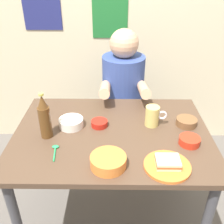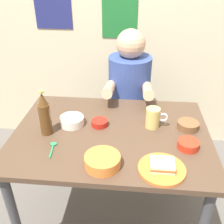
% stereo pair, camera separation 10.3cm
% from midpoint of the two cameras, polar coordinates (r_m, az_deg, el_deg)
% --- Properties ---
extents(ground_plane, '(6.00, 6.00, 0.00)m').
position_cam_midpoint_polar(ground_plane, '(1.98, 1.46, -22.28)').
color(ground_plane, '#59544F').
extents(wall_back, '(4.40, 0.09, 2.60)m').
position_cam_midpoint_polar(wall_back, '(2.26, 4.00, 23.42)').
color(wall_back, beige).
rests_on(wall_back, ground).
extents(dining_table, '(1.10, 0.80, 0.74)m').
position_cam_midpoint_polar(dining_table, '(1.52, 1.77, -7.31)').
color(dining_table, '#4C3828').
rests_on(dining_table, ground).
extents(stool, '(0.34, 0.34, 0.45)m').
position_cam_midpoint_polar(stool, '(2.20, 4.83, -3.54)').
color(stool, '#4C4C51').
rests_on(stool, ground).
extents(person_seated, '(0.33, 0.56, 0.72)m').
position_cam_midpoint_polar(person_seated, '(1.99, 5.34, 6.29)').
color(person_seated, '#33478C').
rests_on(person_seated, stool).
extents(plate_orange, '(0.22, 0.22, 0.01)m').
position_cam_midpoint_polar(plate_orange, '(1.25, 13.30, -12.21)').
color(plate_orange, orange).
rests_on(plate_orange, dining_table).
extents(sandwich, '(0.11, 0.09, 0.04)m').
position_cam_midpoint_polar(sandwich, '(1.23, 13.44, -11.35)').
color(sandwich, beige).
rests_on(sandwich, plate_orange).
extents(beer_mug, '(0.13, 0.08, 0.12)m').
position_cam_midpoint_polar(beer_mug, '(1.50, 11.03, -1.30)').
color(beer_mug, '#D1BC66').
rests_on(beer_mug, dining_table).
extents(beer_bottle, '(0.06, 0.06, 0.26)m').
position_cam_midpoint_polar(beer_bottle, '(1.42, -12.67, -0.65)').
color(beer_bottle, '#593819').
rests_on(beer_bottle, dining_table).
extents(rice_bowl_white, '(0.14, 0.14, 0.05)m').
position_cam_midpoint_polar(rice_bowl_white, '(1.52, -6.95, -1.92)').
color(rice_bowl_white, silver).
rests_on(rice_bowl_white, dining_table).
extents(condiment_bowl_brown, '(0.12, 0.12, 0.04)m').
position_cam_midpoint_polar(condiment_bowl_brown, '(1.55, 18.28, -2.77)').
color(condiment_bowl_brown, brown).
rests_on(condiment_bowl_brown, dining_table).
extents(soup_bowl_orange, '(0.17, 0.17, 0.05)m').
position_cam_midpoint_polar(soup_bowl_orange, '(1.22, 0.32, -10.72)').
color(soup_bowl_orange, orange).
rests_on(soup_bowl_orange, dining_table).
extents(sambal_bowl_red, '(0.10, 0.10, 0.03)m').
position_cam_midpoint_polar(sambal_bowl_red, '(1.51, -0.80, -2.39)').
color(sambal_bowl_red, '#B21E14').
rests_on(sambal_bowl_red, dining_table).
extents(sauce_bowl_chili, '(0.11, 0.11, 0.04)m').
position_cam_midpoint_polar(sauce_bowl_chili, '(1.40, 18.54, -6.82)').
color(sauce_bowl_chili, red).
rests_on(sauce_bowl_chili, dining_table).
extents(spoon, '(0.04, 0.12, 0.01)m').
position_cam_midpoint_polar(spoon, '(1.37, -10.83, -7.54)').
color(spoon, '#26A559').
rests_on(spoon, dining_table).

